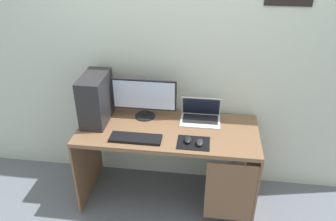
# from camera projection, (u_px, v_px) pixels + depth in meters

# --- Properties ---
(ground_plane) EXTENTS (8.00, 8.00, 0.00)m
(ground_plane) POSITION_uv_depth(u_px,v_px,m) (168.00, 196.00, 3.21)
(ground_plane) COLOR slate
(wall_back) EXTENTS (4.00, 0.05, 2.60)m
(wall_back) POSITION_uv_depth(u_px,v_px,m) (174.00, 54.00, 2.89)
(wall_back) COLOR beige
(wall_back) RESTS_ON ground_plane
(desk) EXTENTS (1.53, 0.65, 0.77)m
(desk) POSITION_uv_depth(u_px,v_px,m) (170.00, 144.00, 2.90)
(desk) COLOR brown
(desk) RESTS_ON ground_plane
(pc_tower) EXTENTS (0.20, 0.40, 0.43)m
(pc_tower) POSITION_uv_depth(u_px,v_px,m) (96.00, 99.00, 2.86)
(pc_tower) COLOR #232326
(pc_tower) RESTS_ON desk
(monitor) EXTENTS (0.57, 0.18, 0.37)m
(monitor) POSITION_uv_depth(u_px,v_px,m) (144.00, 98.00, 2.91)
(monitor) COLOR black
(monitor) RESTS_ON desk
(laptop) EXTENTS (0.35, 0.24, 0.22)m
(laptop) POSITION_uv_depth(u_px,v_px,m) (200.00, 116.00, 2.94)
(laptop) COLOR silver
(laptop) RESTS_ON desk
(keyboard) EXTENTS (0.42, 0.14, 0.02)m
(keyboard) POSITION_uv_depth(u_px,v_px,m) (136.00, 138.00, 2.69)
(keyboard) COLOR black
(keyboard) RESTS_ON desk
(mousepad) EXTENTS (0.26, 0.20, 0.00)m
(mousepad) POSITION_uv_depth(u_px,v_px,m) (193.00, 143.00, 2.65)
(mousepad) COLOR black
(mousepad) RESTS_ON desk
(mouse_left) EXTENTS (0.06, 0.10, 0.03)m
(mouse_left) POSITION_uv_depth(u_px,v_px,m) (188.00, 140.00, 2.65)
(mouse_left) COLOR black
(mouse_left) RESTS_ON mousepad
(mouse_right) EXTENTS (0.06, 0.10, 0.03)m
(mouse_right) POSITION_uv_depth(u_px,v_px,m) (200.00, 142.00, 2.62)
(mouse_right) COLOR #232326
(mouse_right) RESTS_ON mousepad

